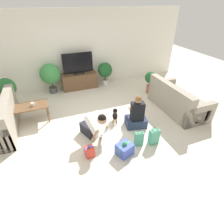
# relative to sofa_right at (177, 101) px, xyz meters

# --- Properties ---
(ground_plane) EXTENTS (16.00, 16.00, 0.00)m
(ground_plane) POSITION_rel_sofa_right_xyz_m (-2.39, 0.20, -0.30)
(ground_plane) COLOR beige
(wall_back) EXTENTS (8.40, 0.06, 2.60)m
(wall_back) POSITION_rel_sofa_right_xyz_m (-2.39, 2.83, 1.00)
(wall_back) COLOR white
(wall_back) RESTS_ON ground_plane
(sofa_right) EXTENTS (0.91, 1.82, 0.86)m
(sofa_right) POSITION_rel_sofa_right_xyz_m (0.00, 0.00, 0.00)
(sofa_right) COLOR gray
(sofa_right) RESTS_ON ground_plane
(coffee_table) EXTENTS (0.91, 0.50, 0.48)m
(coffee_table) POSITION_rel_sofa_right_xyz_m (-4.00, 0.92, 0.12)
(coffee_table) COLOR brown
(coffee_table) RESTS_ON ground_plane
(tv_console) EXTENTS (1.26, 0.45, 0.56)m
(tv_console) POSITION_rel_sofa_right_xyz_m (-2.35, 2.54, -0.02)
(tv_console) COLOR brown
(tv_console) RESTS_ON ground_plane
(tv) EXTENTS (1.05, 0.20, 0.73)m
(tv) POSITION_rel_sofa_right_xyz_m (-2.35, 2.54, 0.59)
(tv) COLOR black
(tv) RESTS_ON tv_console
(potted_plant_back_right) EXTENTS (0.54, 0.54, 0.86)m
(potted_plant_back_right) POSITION_rel_sofa_right_xyz_m (-1.37, 2.49, 0.25)
(potted_plant_back_right) COLOR beige
(potted_plant_back_right) RESTS_ON ground_plane
(potted_plant_corner_right) EXTENTS (0.39, 0.39, 0.77)m
(potted_plant_corner_right) POSITION_rel_sofa_right_xyz_m (-0.15, 1.26, 0.19)
(potted_plant_corner_right) COLOR #A36042
(potted_plant_corner_right) RESTS_ON ground_plane
(potted_plant_back_left) EXTENTS (0.68, 0.68, 1.04)m
(potted_plant_back_left) POSITION_rel_sofa_right_xyz_m (-3.33, 2.49, 0.38)
(potted_plant_back_left) COLOR #4C4C51
(potted_plant_back_left) RESTS_ON ground_plane
(potted_plant_corner_left) EXTENTS (0.56, 0.56, 0.91)m
(potted_plant_corner_left) POSITION_rel_sofa_right_xyz_m (-4.63, 2.01, 0.26)
(potted_plant_corner_left) COLOR beige
(potted_plant_corner_left) RESTS_ON ground_plane
(person_kneeling) EXTENTS (0.58, 0.85, 0.81)m
(person_kneeling) POSITION_rel_sofa_right_xyz_m (-2.62, -0.36, 0.06)
(person_kneeling) COLOR #23232D
(person_kneeling) RESTS_ON ground_plane
(person_sitting) EXTENTS (0.59, 0.55, 0.91)m
(person_sitting) POSITION_rel_sofa_right_xyz_m (-1.50, -0.30, 0.02)
(person_sitting) COLOR #283351
(person_sitting) RESTS_ON ground_plane
(dog) EXTENTS (0.25, 0.44, 0.31)m
(dog) POSITION_rel_sofa_right_xyz_m (-1.92, 0.10, -0.09)
(dog) COLOR black
(dog) RESTS_ON ground_plane
(gift_box_a) EXTENTS (0.20, 0.20, 0.29)m
(gift_box_a) POSITION_rel_sofa_right_xyz_m (-2.90, -0.88, -0.18)
(gift_box_a) COLOR red
(gift_box_a) RESTS_ON ground_plane
(gift_box_b) EXTENTS (0.39, 0.38, 0.34)m
(gift_box_b) POSITION_rel_sofa_right_xyz_m (-2.19, -1.09, -0.16)
(gift_box_b) COLOR #3D51BC
(gift_box_b) RESTS_ON ground_plane
(gift_bag_a) EXTENTS (0.24, 0.16, 0.40)m
(gift_bag_a) POSITION_rel_sofa_right_xyz_m (-1.42, -1.03, -0.11)
(gift_bag_a) COLOR #4CA384
(gift_bag_a) RESTS_ON ground_plane
(gift_bag_b) EXTENTS (0.21, 0.14, 0.37)m
(gift_bag_b) POSITION_rel_sofa_right_xyz_m (-1.76, -0.95, -0.12)
(gift_bag_b) COLOR #4CA384
(gift_bag_b) RESTS_ON ground_plane
(mug) EXTENTS (0.12, 0.08, 0.09)m
(mug) POSITION_rel_sofa_right_xyz_m (-3.92, 0.89, 0.22)
(mug) COLOR silver
(mug) RESTS_ON coffee_table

